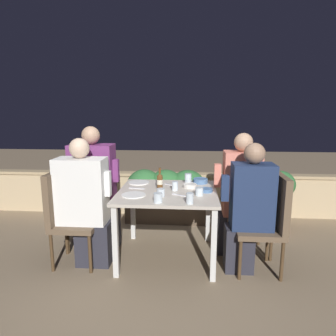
{
  "coord_description": "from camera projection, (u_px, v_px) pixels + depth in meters",
  "views": [
    {
      "loc": [
        0.22,
        -2.9,
        1.53
      ],
      "look_at": [
        0.0,
        0.07,
        0.94
      ],
      "focal_mm": 32.0,
      "sensor_mm": 36.0,
      "label": 1
    }
  ],
  "objects": [
    {
      "name": "ground_plane",
      "position": [
        167.0,
        256.0,
        3.15
      ],
      "size": [
        16.0,
        16.0,
        0.0
      ],
      "primitive_type": "plane",
      "color": "#847056"
    },
    {
      "name": "planter_hedge",
      "position": [
        166.0,
        193.0,
        4.09
      ],
      "size": [
        1.08,
        0.47,
        0.72
      ],
      "color": "brown",
      "rests_on": "ground_plane"
    },
    {
      "name": "parapet_wall",
      "position": [
        174.0,
        193.0,
        4.38
      ],
      "size": [
        9.0,
        0.18,
        0.61
      ],
      "color": "tan",
      "rests_on": "ground_plane"
    },
    {
      "name": "chair_right_far",
      "position": [
        257.0,
        204.0,
        3.14
      ],
      "size": [
        0.43,
        0.43,
        0.93
      ],
      "color": "brown",
      "rests_on": "ground_plane"
    },
    {
      "name": "glass_cup_5",
      "position": [
        158.0,
        198.0,
        2.63
      ],
      "size": [
        0.08,
        0.08,
        0.09
      ],
      "color": "silver",
      "rests_on": "dining_table"
    },
    {
      "name": "plate_0",
      "position": [
        139.0,
        182.0,
        3.32
      ],
      "size": [
        0.23,
        0.23,
        0.01
      ],
      "color": "white",
      "rests_on": "dining_table"
    },
    {
      "name": "chair_right_near",
      "position": [
        270.0,
        216.0,
        2.78
      ],
      "size": [
        0.43,
        0.43,
        0.93
      ],
      "color": "brown",
      "rests_on": "ground_plane"
    },
    {
      "name": "chair_left_far",
      "position": [
        78.0,
        200.0,
        3.27
      ],
      "size": [
        0.43,
        0.43,
        0.93
      ],
      "color": "brown",
      "rests_on": "ground_plane"
    },
    {
      "name": "glass_cup_0",
      "position": [
        161.0,
        192.0,
        2.81
      ],
      "size": [
        0.08,
        0.08,
        0.08
      ],
      "color": "silver",
      "rests_on": "dining_table"
    },
    {
      "name": "person_purple_stripe",
      "position": [
        96.0,
        189.0,
        3.23
      ],
      "size": [
        0.51,
        0.26,
        1.35
      ],
      "color": "#282833",
      "rests_on": "ground_plane"
    },
    {
      "name": "glass_cup_4",
      "position": [
        175.0,
        186.0,
        3.01
      ],
      "size": [
        0.06,
        0.06,
        0.09
      ],
      "color": "silver",
      "rests_on": "dining_table"
    },
    {
      "name": "bowl_1",
      "position": [
        200.0,
        180.0,
        3.32
      ],
      "size": [
        0.16,
        0.16,
        0.05
      ],
      "color": "#4C709E",
      "rests_on": "dining_table"
    },
    {
      "name": "person_navy_jumper",
      "position": [
        248.0,
        208.0,
        2.78
      ],
      "size": [
        0.47,
        0.26,
        1.23
      ],
      "color": "#282833",
      "rests_on": "ground_plane"
    },
    {
      "name": "glass_cup_1",
      "position": [
        199.0,
        191.0,
        2.84
      ],
      "size": [
        0.08,
        0.08,
        0.08
      ],
      "color": "silver",
      "rests_on": "dining_table"
    },
    {
      "name": "bowl_0",
      "position": [
        206.0,
        190.0,
        2.97
      ],
      "size": [
        0.14,
        0.14,
        0.03
      ],
      "color": "#4C709E",
      "rests_on": "dining_table"
    },
    {
      "name": "beer_bottle",
      "position": [
        160.0,
        181.0,
        3.06
      ],
      "size": [
        0.06,
        0.06,
        0.22
      ],
      "color": "brown",
      "rests_on": "dining_table"
    },
    {
      "name": "fork_2",
      "position": [
        180.0,
        195.0,
        2.84
      ],
      "size": [
        0.16,
        0.09,
        0.01
      ],
      "color": "silver",
      "rests_on": "dining_table"
    },
    {
      "name": "glass_cup_3",
      "position": [
        188.0,
        179.0,
        3.28
      ],
      "size": [
        0.08,
        0.08,
        0.11
      ],
      "color": "silver",
      "rests_on": "dining_table"
    },
    {
      "name": "potted_plant",
      "position": [
        279.0,
        194.0,
        3.75
      ],
      "size": [
        0.37,
        0.37,
        0.77
      ],
      "color": "#9E5638",
      "rests_on": "ground_plane"
    },
    {
      "name": "dining_table",
      "position": [
        167.0,
        199.0,
        3.02
      ],
      "size": [
        0.98,
        0.94,
        0.72
      ],
      "color": "#BCB2A3",
      "rests_on": "ground_plane"
    },
    {
      "name": "chair_left_near",
      "position": [
        66.0,
        211.0,
        2.93
      ],
      "size": [
        0.43,
        0.43,
        0.93
      ],
      "color": "brown",
      "rests_on": "ground_plane"
    },
    {
      "name": "bowl_2",
      "position": [
        190.0,
        185.0,
        3.13
      ],
      "size": [
        0.14,
        0.14,
        0.04
      ],
      "color": "silver",
      "rests_on": "dining_table"
    },
    {
      "name": "plate_1",
      "position": [
        134.0,
        195.0,
        2.85
      ],
      "size": [
        0.23,
        0.23,
        0.01
      ],
      "color": "white",
      "rests_on": "dining_table"
    },
    {
      "name": "fork_0",
      "position": [
        137.0,
        188.0,
        3.09
      ],
      "size": [
        0.17,
        0.05,
        0.01
      ],
      "color": "silver",
      "rests_on": "dining_table"
    },
    {
      "name": "person_white_polo",
      "position": [
        86.0,
        203.0,
        2.9
      ],
      "size": [
        0.52,
        0.26,
        1.26
      ],
      "color": "#282833",
      "rests_on": "ground_plane"
    },
    {
      "name": "glass_cup_2",
      "position": [
        190.0,
        198.0,
        2.6
      ],
      "size": [
        0.06,
        0.06,
        0.09
      ],
      "color": "silver",
      "rests_on": "dining_table"
    },
    {
      "name": "fork_1",
      "position": [
        171.0,
        185.0,
        3.22
      ],
      "size": [
        0.15,
        0.11,
        0.01
      ],
      "color": "silver",
      "rests_on": "dining_table"
    },
    {
      "name": "person_coral_top",
      "position": [
        238.0,
        194.0,
        3.13
      ],
      "size": [
        0.47,
        0.26,
        1.29
      ],
      "color": "#282833",
      "rests_on": "ground_plane"
    }
  ]
}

